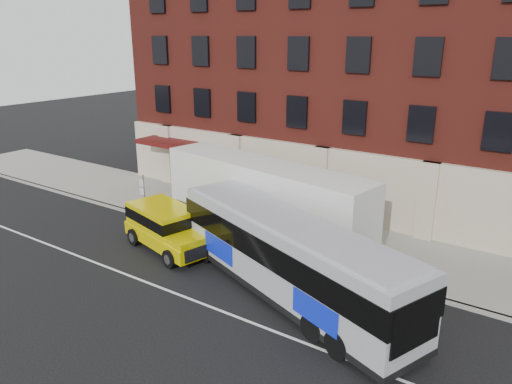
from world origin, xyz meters
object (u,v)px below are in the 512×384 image
Objects in this scene: city_bus at (289,255)px; sign_pole at (143,193)px; shipping_container at (263,202)px; yellow_suv at (167,225)px.

sign_pole is at bearing 164.39° from city_bus.
shipping_container is (7.58, 1.09, 0.56)m from sign_pole.
sign_pole is 12.08m from city_bus.
sign_pole is at bearing 149.31° from yellow_suv.
shipping_container is at bearing 133.04° from city_bus.
shipping_container is at bearing 47.33° from yellow_suv.
sign_pole is at bearing -171.83° from shipping_container.
sign_pole reaches higher than yellow_suv.
city_bus reaches higher than yellow_suv.
city_bus is 5.94m from shipping_container.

